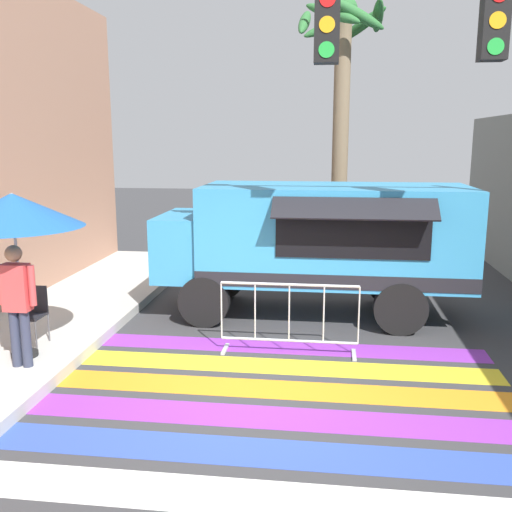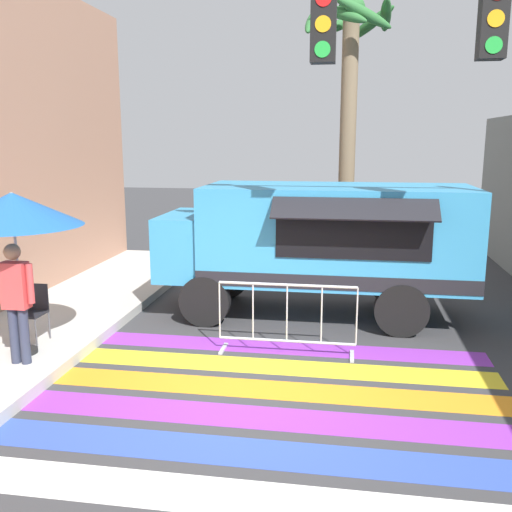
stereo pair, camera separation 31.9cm
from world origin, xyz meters
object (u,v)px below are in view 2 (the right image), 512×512
object	(u,v)px
traffic_signal_pole	(489,73)
vendor_person	(16,296)
patio_umbrella	(13,210)
folding_chair	(33,307)
barricade_front	(287,319)
food_truck	(313,237)
palm_tree	(349,88)

from	to	relation	value
traffic_signal_pole	vendor_person	bearing A→B (deg)	-170.61
patio_umbrella	vendor_person	world-z (taller)	patio_umbrella
traffic_signal_pole	folding_chair	bearing A→B (deg)	-178.84
barricade_front	food_truck	bearing A→B (deg)	83.30
vendor_person	palm_tree	bearing A→B (deg)	44.29
barricade_front	folding_chair	bearing A→B (deg)	-172.76
patio_umbrella	barricade_front	world-z (taller)	patio_umbrella
patio_umbrella	folding_chair	world-z (taller)	patio_umbrella
food_truck	palm_tree	world-z (taller)	palm_tree
traffic_signal_pole	barricade_front	distance (m)	4.26
food_truck	patio_umbrella	size ratio (longest dim) A/B	2.39
traffic_signal_pole	palm_tree	world-z (taller)	palm_tree
folding_chair	barricade_front	size ratio (longest dim) A/B	0.42
vendor_person	palm_tree	world-z (taller)	palm_tree
traffic_signal_pole	barricade_front	xyz separation A→B (m)	(-2.51, 0.35, -3.42)
traffic_signal_pole	patio_umbrella	bearing A→B (deg)	-173.96
folding_chair	palm_tree	distance (m)	8.38
food_truck	patio_umbrella	xyz separation A→B (m)	(-3.88, -3.01, 0.77)
folding_chair	barricade_front	distance (m)	3.82
patio_umbrella	vendor_person	xyz separation A→B (m)	(0.16, -0.34, -1.11)
traffic_signal_pole	folding_chair	world-z (taller)	traffic_signal_pole
patio_umbrella	barricade_front	xyz separation A→B (m)	(3.65, 1.01, -1.68)
food_truck	traffic_signal_pole	xyz separation A→B (m)	(2.28, -2.36, 2.52)
food_truck	barricade_front	bearing A→B (deg)	-96.70
folding_chair	traffic_signal_pole	bearing A→B (deg)	-1.07
patio_umbrella	barricade_front	size ratio (longest dim) A/B	1.11
food_truck	palm_tree	size ratio (longest dim) A/B	0.87
barricade_front	palm_tree	distance (m)	6.75
traffic_signal_pole	vendor_person	world-z (taller)	traffic_signal_pole
food_truck	patio_umbrella	bearing A→B (deg)	-142.22
traffic_signal_pole	palm_tree	bearing A→B (deg)	106.40
palm_tree	folding_chair	bearing A→B (deg)	-127.10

